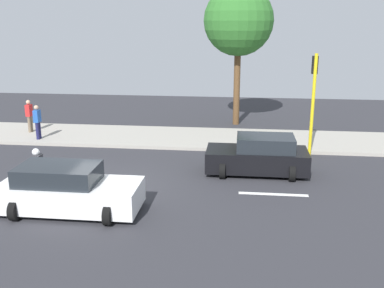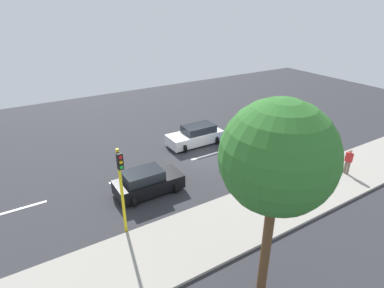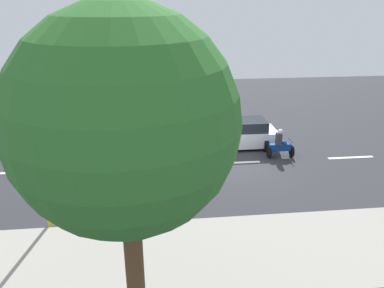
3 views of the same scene
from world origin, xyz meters
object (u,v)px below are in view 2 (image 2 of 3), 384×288
object	(u,v)px
car_white	(196,136)
street_tree_south	(278,158)
pedestrian_near_signal	(348,161)
pedestrian_by_tree	(320,157)
car_black	(148,182)
motorcycle	(228,139)
traffic_light_corner	(121,181)

from	to	relation	value
car_white	street_tree_south	bearing A→B (deg)	-21.31
pedestrian_near_signal	street_tree_south	xyz separation A→B (m)	(3.66, -10.71, 4.72)
pedestrian_near_signal	pedestrian_by_tree	xyz separation A→B (m)	(-1.33, -1.07, 0.00)
car_black	pedestrian_by_tree	bearing A→B (deg)	71.88
car_black	motorcycle	world-z (taller)	motorcycle
car_white	pedestrian_near_signal	distance (m)	10.82
car_black	motorcycle	bearing A→B (deg)	108.70
pedestrian_by_tree	car_black	bearing A→B (deg)	-108.12
traffic_light_corner	street_tree_south	distance (m)	7.32
pedestrian_by_tree	street_tree_south	bearing A→B (deg)	-62.61
motorcycle	street_tree_south	xyz separation A→B (m)	(11.17, -6.86, 5.13)
pedestrian_near_signal	traffic_light_corner	xyz separation A→B (m)	(-2.18, -14.08, 1.87)
motorcycle	pedestrian_by_tree	xyz separation A→B (m)	(6.17, 2.79, 0.42)
car_black	motorcycle	xyz separation A→B (m)	(-2.67, 7.90, -0.07)
pedestrian_by_tree	traffic_light_corner	bearing A→B (deg)	-93.73
traffic_light_corner	motorcycle	bearing A→B (deg)	117.50
motorcycle	pedestrian_near_signal	distance (m)	8.45
pedestrian_near_signal	pedestrian_by_tree	size ratio (longest dim) A/B	1.00
car_black	pedestrian_near_signal	bearing A→B (deg)	67.66
motorcycle	street_tree_south	distance (m)	14.08
car_black	pedestrian_near_signal	distance (m)	12.71
motorcycle	traffic_light_corner	xyz separation A→B (m)	(5.32, -10.23, 2.29)
pedestrian_near_signal	traffic_light_corner	size ratio (longest dim) A/B	0.38
car_white	pedestrian_near_signal	xyz separation A→B (m)	(9.19, 5.70, 0.35)
car_white	traffic_light_corner	size ratio (longest dim) A/B	0.97
pedestrian_near_signal	pedestrian_by_tree	world-z (taller)	same
motorcycle	pedestrian_near_signal	bearing A→B (deg)	27.19
motorcycle	traffic_light_corner	world-z (taller)	traffic_light_corner
motorcycle	traffic_light_corner	size ratio (longest dim) A/B	0.34
pedestrian_by_tree	traffic_light_corner	size ratio (longest dim) A/B	0.38
car_black	street_tree_south	size ratio (longest dim) A/B	0.51
car_white	pedestrian_near_signal	world-z (taller)	pedestrian_near_signal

